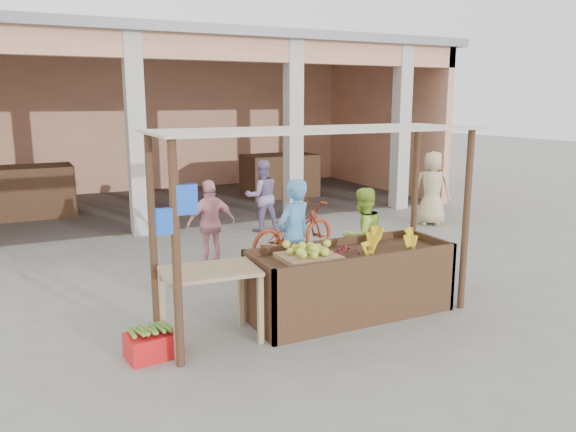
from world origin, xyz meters
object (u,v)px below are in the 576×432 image
side_table (210,281)px  vendor_green (363,233)px  vendor_blue (294,234)px  red_crate (152,345)px  motorcycle (293,230)px  fruit_stall (350,284)px

side_table → vendor_green: size_ratio=0.73×
vendor_blue → vendor_green: size_ratio=1.15×
red_crate → motorcycle: (3.07, 2.75, 0.38)m
vendor_green → motorcycle: (-0.35, 1.62, -0.25)m
fruit_stall → vendor_blue: vendor_blue is taller
vendor_blue → side_table: bearing=12.2°
vendor_green → motorcycle: 1.68m
side_table → vendor_blue: (1.56, 1.02, 0.16)m
fruit_stall → side_table: 1.89m
side_table → red_crate: (-0.71, -0.11, -0.58)m
fruit_stall → red_crate: 2.59m
side_table → motorcycle: motorcycle is taller
side_table → vendor_blue: size_ratio=0.63×
side_table → vendor_blue: bearing=37.5°
red_crate → vendor_blue: vendor_blue is taller
fruit_stall → vendor_blue: (-0.30, 1.01, 0.48)m
red_crate → fruit_stall: bearing=-4.6°
vendor_blue → motorcycle: (0.79, 1.61, -0.37)m
side_table → vendor_green: bearing=25.0°
vendor_blue → motorcycle: 1.84m
vendor_green → red_crate: bearing=9.0°
fruit_stall → vendor_blue: size_ratio=1.48×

